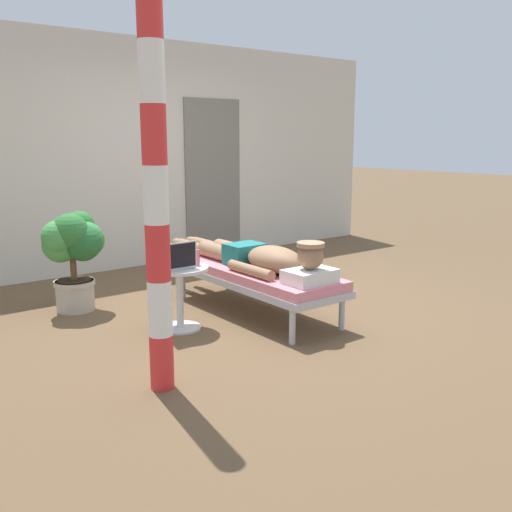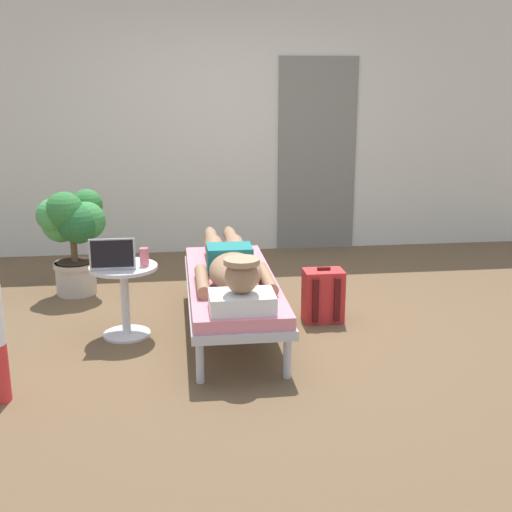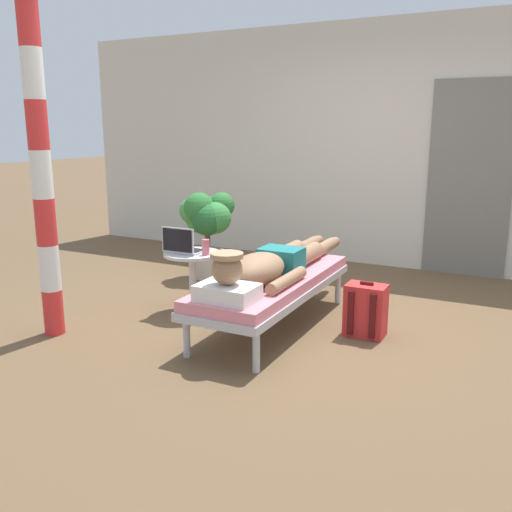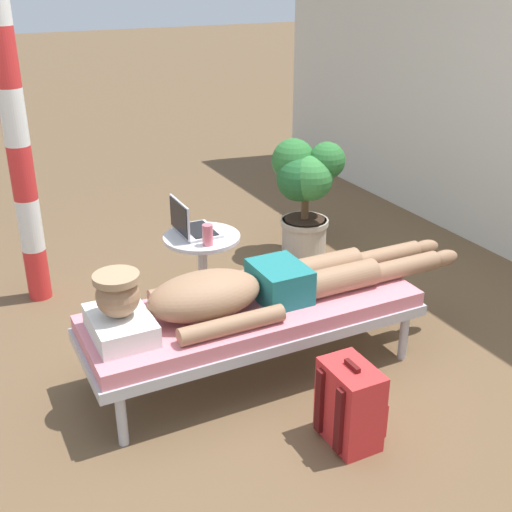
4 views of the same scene
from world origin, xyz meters
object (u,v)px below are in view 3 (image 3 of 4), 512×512
(side_table, at_px, (193,272))
(person_reclining, at_px, (270,264))
(potted_plant, at_px, (207,222))
(lounge_chair, at_px, (273,285))
(drink_glass, at_px, (206,247))
(laptop, at_px, (182,246))
(backpack, at_px, (366,311))
(porch_post, at_px, (41,174))

(side_table, bearing_deg, person_reclining, -4.85)
(person_reclining, bearing_deg, potted_plant, 139.04)
(lounge_chair, relative_size, person_reclining, 0.84)
(lounge_chair, xyz_separation_m, drink_glass, (-0.61, 0.00, 0.24))
(side_table, xyz_separation_m, drink_glass, (0.15, -0.02, 0.23))
(lounge_chair, height_order, potted_plant, potted_plant)
(laptop, xyz_separation_m, potted_plant, (-0.43, 1.07, 0.01))
(person_reclining, relative_size, drink_glass, 16.80)
(laptop, bearing_deg, potted_plant, 111.80)
(drink_glass, xyz_separation_m, backpack, (1.33, 0.15, -0.39))
(lounge_chair, xyz_separation_m, porch_post, (-1.43, -0.90, 0.87))
(backpack, distance_m, porch_post, 2.60)
(lounge_chair, bearing_deg, potted_plant, 140.20)
(person_reclining, distance_m, drink_glass, 0.62)
(laptop, relative_size, porch_post, 0.13)
(person_reclining, xyz_separation_m, laptop, (-0.82, 0.01, 0.06))
(person_reclining, relative_size, potted_plant, 2.40)
(side_table, bearing_deg, porch_post, -126.01)
(lounge_chair, xyz_separation_m, side_table, (-0.76, 0.02, 0.01))
(person_reclining, xyz_separation_m, side_table, (-0.76, 0.06, -0.16))
(drink_glass, height_order, porch_post, porch_post)
(person_reclining, relative_size, laptop, 7.00)
(drink_glass, height_order, potted_plant, potted_plant)
(laptop, distance_m, drink_glass, 0.21)
(person_reclining, relative_size, porch_post, 0.89)
(lounge_chair, height_order, backpack, backpack)
(side_table, xyz_separation_m, potted_plant, (-0.49, 1.02, 0.24))
(lounge_chair, bearing_deg, laptop, -177.92)
(laptop, bearing_deg, side_table, 40.52)
(side_table, distance_m, backpack, 1.49)
(backpack, bearing_deg, drink_glass, -173.62)
(laptop, height_order, backpack, laptop)
(porch_post, bearing_deg, potted_plant, 84.73)
(laptop, bearing_deg, lounge_chair, 2.08)
(person_reclining, distance_m, porch_post, 1.81)
(lounge_chair, height_order, laptop, laptop)
(person_reclining, height_order, laptop, laptop)
(person_reclining, bearing_deg, lounge_chair, 90.00)
(laptop, height_order, porch_post, porch_post)
(drink_glass, xyz_separation_m, potted_plant, (-0.64, 1.04, 0.01))
(porch_post, bearing_deg, drink_glass, 47.70)
(person_reclining, height_order, side_table, person_reclining)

